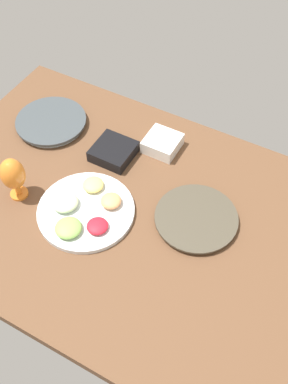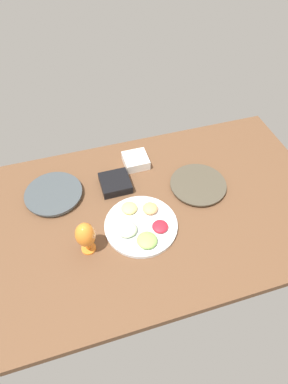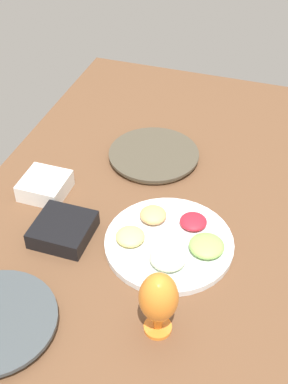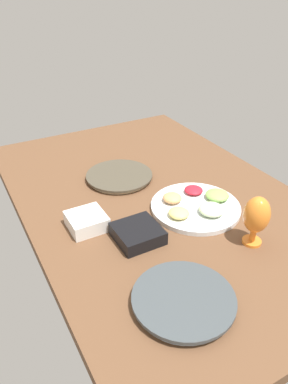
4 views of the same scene
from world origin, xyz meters
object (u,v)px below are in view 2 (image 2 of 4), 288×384
(dinner_plate_right, at_px, (54,194))
(fruit_platter, at_px, (141,225))
(dinner_plate_left, at_px, (198,185))
(square_bowl_white, at_px, (136,160))
(square_bowl_black, at_px, (115,183))
(hurricane_glass_orange, at_px, (86,236))

(dinner_plate_right, bearing_deg, fruit_platter, 139.99)
(dinner_plate_left, bearing_deg, square_bowl_white, -43.93)
(square_bowl_white, bearing_deg, square_bowl_black, 40.97)
(fruit_platter, xyz_separation_m, square_bowl_black, (0.05, -0.28, 0.01))
(dinner_plate_right, height_order, square_bowl_black, square_bowl_black)
(hurricane_glass_orange, bearing_deg, square_bowl_white, -127.37)
(square_bowl_black, height_order, square_bowl_white, square_bowl_white)
(dinner_plate_right, relative_size, hurricane_glass_orange, 1.61)
(hurricane_glass_orange, bearing_deg, square_bowl_black, -121.56)
(dinner_plate_right, xyz_separation_m, square_bowl_black, (-0.31, 0.02, 0.01))
(dinner_plate_left, bearing_deg, hurricane_glass_orange, 18.32)
(dinner_plate_right, relative_size, square_bowl_black, 1.92)
(square_bowl_white, bearing_deg, fruit_platter, 77.27)
(hurricane_glass_orange, distance_m, square_bowl_white, 0.57)
(dinner_plate_right, height_order, fruit_platter, fruit_platter)
(fruit_platter, bearing_deg, hurricane_glass_orange, 10.04)
(dinner_plate_left, height_order, hurricane_glass_orange, hurricane_glass_orange)
(fruit_platter, distance_m, square_bowl_white, 0.42)
(hurricane_glass_orange, relative_size, square_bowl_black, 1.20)
(square_bowl_black, bearing_deg, hurricane_glass_orange, 58.44)
(fruit_platter, bearing_deg, dinner_plate_left, -156.17)
(dinner_plate_left, xyz_separation_m, hurricane_glass_orange, (0.60, 0.20, 0.10))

